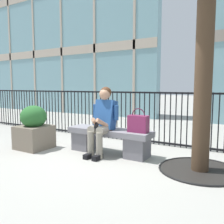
% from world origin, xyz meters
% --- Properties ---
extents(ground_plane, '(60.00, 60.00, 0.00)m').
position_xyz_m(ground_plane, '(0.00, 0.00, 0.00)').
color(ground_plane, '#9E9B93').
extents(stone_bench, '(1.60, 0.44, 0.45)m').
position_xyz_m(stone_bench, '(0.00, 0.00, 0.27)').
color(stone_bench, slate).
rests_on(stone_bench, ground).
extents(seated_person_with_phone, '(0.52, 0.66, 1.21)m').
position_xyz_m(seated_person_with_phone, '(-0.05, -0.13, 0.65)').
color(seated_person_with_phone, gray).
rests_on(seated_person_with_phone, ground).
extents(handbag_on_bench, '(0.34, 0.17, 0.41)m').
position_xyz_m(handbag_on_bench, '(0.58, -0.01, 0.60)').
color(handbag_on_bench, '#7A234C').
rests_on(handbag_on_bench, stone_bench).
extents(plaza_railing, '(9.74, 0.04, 1.11)m').
position_xyz_m(plaza_railing, '(-0.00, 1.08, 0.56)').
color(plaza_railing, black).
rests_on(plaza_railing, ground).
extents(planter, '(0.59, 0.59, 0.85)m').
position_xyz_m(planter, '(-1.45, -0.46, 0.39)').
color(planter, '#726656').
rests_on(planter, ground).
extents(building_facade_left, '(10.94, 0.43, 9.00)m').
position_xyz_m(building_facade_left, '(-6.31, 4.87, 4.51)').
color(building_facade_left, '#729EA8').
rests_on(building_facade_left, ground).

